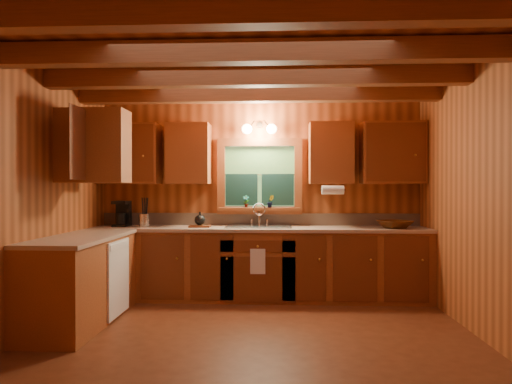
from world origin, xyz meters
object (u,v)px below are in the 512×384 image
at_px(coffee_maker, 122,214).
at_px(cutting_board, 200,226).
at_px(sink, 259,231).
at_px(wicker_basket, 395,224).

bearing_deg(coffee_maker, cutting_board, -4.33).
distance_m(sink, coffee_maker, 1.78).
height_order(sink, cutting_board, sink).
bearing_deg(sink, coffee_maker, 178.18).
bearing_deg(wicker_basket, cutting_board, 178.93).
height_order(coffee_maker, wicker_basket, coffee_maker).
distance_m(sink, wicker_basket, 1.68).
distance_m(coffee_maker, cutting_board, 1.04).
bearing_deg(coffee_maker, sink, -0.50).
xyz_separation_m(sink, coffee_maker, (-1.77, 0.06, 0.21)).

